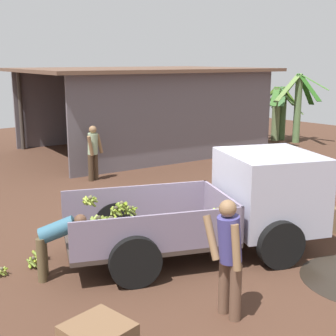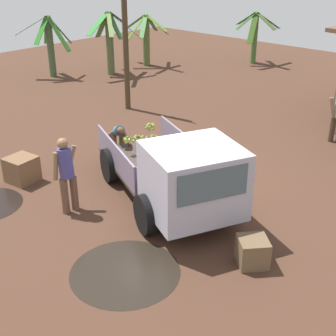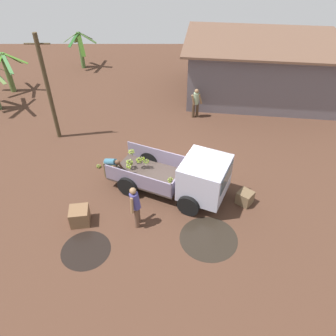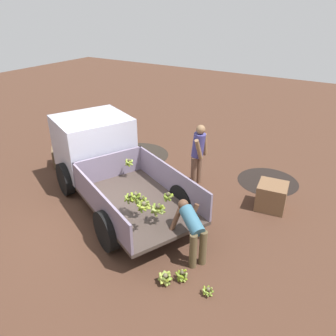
% 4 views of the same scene
% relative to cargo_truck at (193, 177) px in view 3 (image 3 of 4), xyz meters
% --- Properties ---
extents(ground, '(36.00, 36.00, 0.00)m').
position_rel_cargo_truck_xyz_m(ground, '(-0.83, 0.98, -0.99)').
color(ground, '#492E21').
extents(mud_patch_0, '(2.03, 2.03, 0.01)m').
position_rel_cargo_truck_xyz_m(mud_patch_0, '(0.46, -2.14, -0.99)').
color(mud_patch_0, black).
rests_on(mud_patch_0, ground).
extents(mud_patch_1, '(1.67, 1.67, 0.01)m').
position_rel_cargo_truck_xyz_m(mud_patch_1, '(-3.72, -2.64, -0.99)').
color(mud_patch_1, black).
rests_on(mud_patch_1, ground).
extents(cargo_truck, '(4.98, 3.58, 1.85)m').
position_rel_cargo_truck_xyz_m(cargo_truck, '(0.00, 0.00, 0.00)').
color(cargo_truck, '#40342E').
rests_on(cargo_truck, ground).
extents(warehouse_shed, '(9.89, 7.80, 3.24)m').
position_rel_cargo_truck_xyz_m(warehouse_shed, '(5.06, 9.36, 1.39)').
color(warehouse_shed, '#5F575E').
rests_on(warehouse_shed, ground).
extents(utility_pole, '(1.10, 0.19, 5.05)m').
position_rel_cargo_truck_xyz_m(utility_pole, '(-6.44, 4.40, 1.59)').
color(utility_pole, '#443622').
rests_on(utility_pole, ground).
extents(banana_palm_1, '(2.94, 2.36, 2.44)m').
position_rel_cargo_truck_xyz_m(banana_palm_1, '(-10.71, 9.67, 0.31)').
color(banana_palm_1, '#536832').
rests_on(banana_palm_1, ground).
extents(banana_palm_3, '(2.29, 2.51, 2.49)m').
position_rel_cargo_truck_xyz_m(banana_palm_3, '(-7.07, 13.61, 0.39)').
color(banana_palm_3, '#4A6E34').
rests_on(banana_palm_3, ground).
extents(person_foreground_visitor, '(0.41, 0.70, 1.73)m').
position_rel_cargo_truck_xyz_m(person_foreground_visitor, '(-2.09, -1.46, -0.03)').
color(person_foreground_visitor, brown).
rests_on(person_foreground_visitor, ground).
extents(person_worker_loading, '(0.89, 0.83, 1.09)m').
position_rel_cargo_truck_xyz_m(person_worker_loading, '(-3.33, 1.17, -0.30)').
color(person_worker_loading, brown).
rests_on(person_worker_loading, ground).
extents(person_bystander_near_shed, '(0.66, 0.43, 1.66)m').
position_rel_cargo_truck_xyz_m(person_bystander_near_shed, '(0.55, 6.40, -0.07)').
color(person_bystander_near_shed, '#433121').
rests_on(person_bystander_near_shed, ground).
extents(banana_bunch_on_ground_0, '(0.21, 0.21, 0.16)m').
position_rel_cargo_truck_xyz_m(banana_bunch_on_ground_0, '(-4.03, 1.86, -0.90)').
color(banana_bunch_on_ground_0, brown).
rests_on(banana_bunch_on_ground_0, ground).
extents(banana_bunch_on_ground_1, '(0.25, 0.25, 0.21)m').
position_rel_cargo_truck_xyz_m(banana_bunch_on_ground_1, '(-3.48, 1.81, -0.88)').
color(banana_bunch_on_ground_1, '#4D4632').
rests_on(banana_bunch_on_ground_1, ground).
extents(banana_bunch_on_ground_2, '(0.29, 0.30, 0.23)m').
position_rel_cargo_truck_xyz_m(banana_bunch_on_ground_2, '(-3.27, 2.03, -0.86)').
color(banana_bunch_on_ground_2, brown).
rests_on(banana_bunch_on_ground_2, ground).
extents(wooden_crate_0, '(0.76, 0.76, 0.64)m').
position_rel_cargo_truck_xyz_m(wooden_crate_0, '(-4.15, -1.38, -0.67)').
color(wooden_crate_0, brown).
rests_on(wooden_crate_0, ground).
extents(wooden_crate_1, '(0.76, 0.76, 0.53)m').
position_rel_cargo_truck_xyz_m(wooden_crate_1, '(2.02, -0.36, -0.72)').
color(wooden_crate_1, brown).
rests_on(wooden_crate_1, ground).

